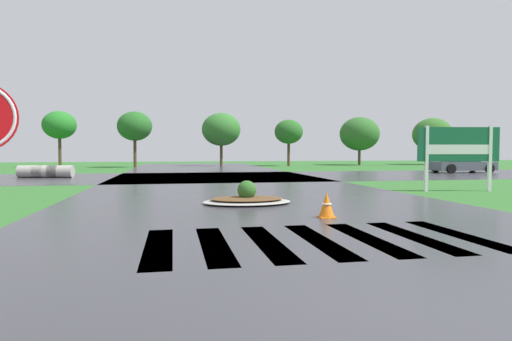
% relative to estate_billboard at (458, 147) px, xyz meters
% --- Properties ---
extents(ground_plane, '(120.00, 120.00, 0.10)m').
position_rel_estate_billboard_xyz_m(ground_plane, '(-8.22, -11.53, -1.73)').
color(ground_plane, '#2D6628').
extents(asphalt_roadway, '(11.71, 80.00, 0.01)m').
position_rel_estate_billboard_xyz_m(asphalt_roadway, '(-8.22, -1.53, -1.68)').
color(asphalt_roadway, '#35353A').
rests_on(asphalt_roadway, ground).
extents(asphalt_cross_road, '(90.00, 10.54, 0.01)m').
position_rel_estate_billboard_xyz_m(asphalt_cross_road, '(-8.22, 11.02, -1.68)').
color(asphalt_cross_road, '#35353A').
rests_on(asphalt_cross_road, ground).
extents(crosswalk_stripes, '(5.85, 3.04, 0.01)m').
position_rel_estate_billboard_xyz_m(crosswalk_stripes, '(-8.22, -7.76, -1.68)').
color(crosswalk_stripes, white).
rests_on(crosswalk_stripes, ground).
extents(estate_billboard, '(3.11, 0.58, 2.50)m').
position_rel_estate_billboard_xyz_m(estate_billboard, '(0.00, 0.00, 0.00)').
color(estate_billboard, white).
rests_on(estate_billboard, ground).
extents(median_island, '(2.60, 1.85, 0.68)m').
position_rel_estate_billboard_xyz_m(median_island, '(-8.57, -2.35, -1.54)').
color(median_island, '#9E9B93').
rests_on(median_island, ground).
extents(car_silver_hatch, '(4.41, 2.03, 1.22)m').
position_rel_estate_billboard_xyz_m(car_silver_hatch, '(9.42, 12.75, -1.09)').
color(car_silver_hatch, '#4C545B').
rests_on(car_silver_hatch, ground).
extents(drainage_pipe_stack, '(3.11, 1.14, 0.71)m').
position_rel_estate_billboard_xyz_m(drainage_pipe_stack, '(-17.85, 11.90, -1.33)').
color(drainage_pipe_stack, '#9E9B93').
rests_on(drainage_pipe_stack, ground).
extents(traffic_cone, '(0.38, 0.38, 0.59)m').
position_rel_estate_billboard_xyz_m(traffic_cone, '(-7.20, -5.37, -1.40)').
color(traffic_cone, orange).
rests_on(traffic_cone, ground).
extents(background_treeline, '(42.45, 6.21, 5.38)m').
position_rel_estate_billboard_xyz_m(background_treeline, '(2.27, 28.99, 1.86)').
color(background_treeline, '#4C3823').
rests_on(background_treeline, ground).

